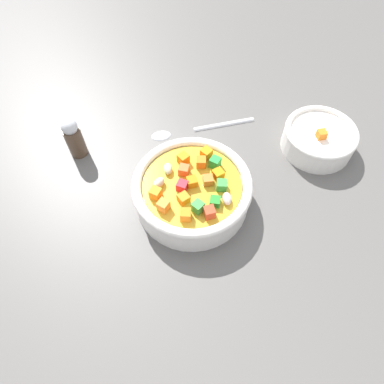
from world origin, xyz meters
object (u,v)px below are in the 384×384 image
soup_bowl_main (192,191)px  pepper_shaker (74,138)px  side_bowl_small (319,138)px  spoon (197,128)px

soup_bowl_main → pepper_shaker: pepper_shaker is taller
soup_bowl_main → side_bowl_small: size_ratio=1.47×
soup_bowl_main → pepper_shaker: (-20.27, 6.62, 0.81)cm
soup_bowl_main → spoon: (-1.42, 14.91, -2.44)cm
soup_bowl_main → pepper_shaker: 21.34cm
side_bowl_small → pepper_shaker: (-39.43, -7.32, 1.46)cm
spoon → side_bowl_small: 20.68cm
soup_bowl_main → spoon: 15.17cm
soup_bowl_main → pepper_shaker: bearing=161.9°
soup_bowl_main → side_bowl_small: bearing=36.0°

